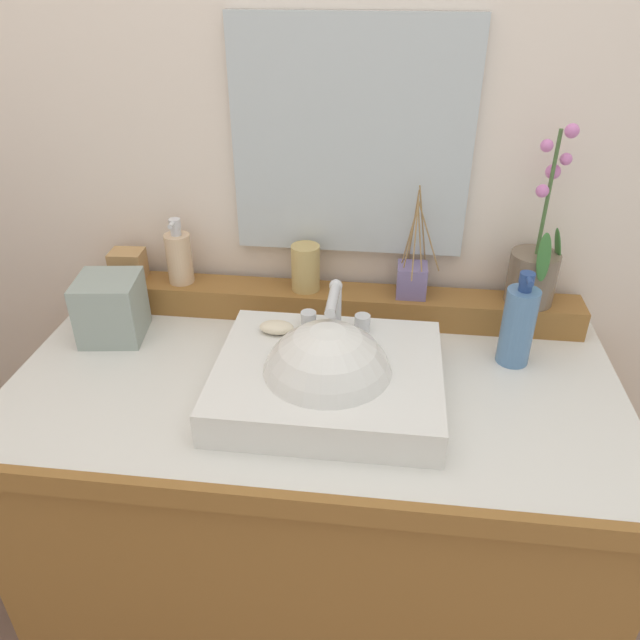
# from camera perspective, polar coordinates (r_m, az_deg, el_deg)

# --- Properties ---
(wall_back) EXTENTS (2.83, 0.20, 2.56)m
(wall_back) POSITION_cam_1_polar(r_m,az_deg,el_deg) (1.44, 1.67, 19.23)
(wall_back) COLOR silver
(wall_back) RESTS_ON ground
(vanity_cabinet) EXTENTS (1.21, 0.63, 0.84)m
(vanity_cabinet) POSITION_cam_1_polar(r_m,az_deg,el_deg) (1.51, -0.46, -18.39)
(vanity_cabinet) COLOR #915F2B
(vanity_cabinet) RESTS_ON ground
(back_ledge) EXTENTS (1.14, 0.09, 0.07)m
(back_ledge) POSITION_cam_1_polar(r_m,az_deg,el_deg) (1.42, 0.78, 1.60)
(back_ledge) COLOR #915F2B
(back_ledge) RESTS_ON vanity_cabinet
(sink_basin) EXTENTS (0.42, 0.36, 0.28)m
(sink_basin) POSITION_cam_1_polar(r_m,az_deg,el_deg) (1.16, 0.72, -5.86)
(sink_basin) COLOR white
(sink_basin) RESTS_ON vanity_cabinet
(soap_bar) EXTENTS (0.07, 0.04, 0.02)m
(soap_bar) POSITION_cam_1_polar(r_m,az_deg,el_deg) (1.24, -4.06, -0.68)
(soap_bar) COLOR beige
(soap_bar) RESTS_ON sink_basin
(potted_plant) EXTENTS (0.11, 0.12, 0.39)m
(potted_plant) POSITION_cam_1_polar(r_m,az_deg,el_deg) (1.40, 19.31, 4.59)
(potted_plant) COLOR #6E5D4C
(potted_plant) RESTS_ON back_ledge
(soap_dispenser) EXTENTS (0.06, 0.06, 0.16)m
(soap_dispenser) POSITION_cam_1_polar(r_m,az_deg,el_deg) (1.45, -12.99, 5.78)
(soap_dispenser) COLOR beige
(soap_dispenser) RESTS_ON back_ledge
(tumbler_cup) EXTENTS (0.06, 0.06, 0.11)m
(tumbler_cup) POSITION_cam_1_polar(r_m,az_deg,el_deg) (1.39, -1.35, 4.90)
(tumbler_cup) COLOR tan
(tumbler_cup) RESTS_ON back_ledge
(reed_diffuser) EXTENTS (0.09, 0.11, 0.25)m
(reed_diffuser) POSITION_cam_1_polar(r_m,az_deg,el_deg) (1.39, 8.54, 3.85)
(reed_diffuser) COLOR slate
(reed_diffuser) RESTS_ON back_ledge
(trinket_box) EXTENTS (0.08, 0.06, 0.07)m
(trinket_box) POSITION_cam_1_polar(r_m,az_deg,el_deg) (1.51, -17.43, 4.91)
(trinket_box) COLOR tan
(trinket_box) RESTS_ON back_ledge
(lotion_bottle) EXTENTS (0.07, 0.07, 0.20)m
(lotion_bottle) POSITION_cam_1_polar(r_m,az_deg,el_deg) (1.30, 17.96, -0.42)
(lotion_bottle) COLOR #537CAA
(lotion_bottle) RESTS_ON vanity_cabinet
(tissue_box) EXTENTS (0.15, 0.15, 0.14)m
(tissue_box) POSITION_cam_1_polar(r_m,az_deg,el_deg) (1.41, -18.88, 1.07)
(tissue_box) COLOR #91A098
(tissue_box) RESTS_ON vanity_cabinet
(mirror) EXTENTS (0.51, 0.02, 0.49)m
(mirror) POSITION_cam_1_polar(r_m,az_deg,el_deg) (1.34, 2.90, 16.27)
(mirror) COLOR silver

